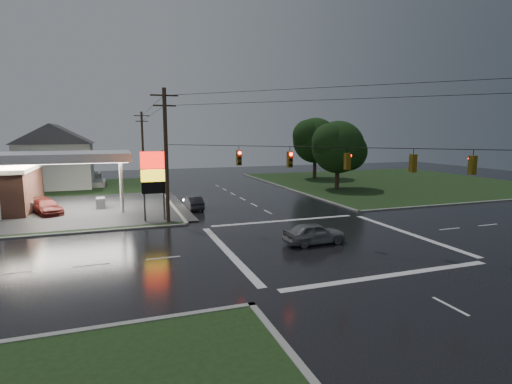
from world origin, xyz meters
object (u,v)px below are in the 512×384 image
object	(u,v)px
tree_ne_far	(316,141)
car_crossing	(314,233)
utility_pole_n	(143,146)
house_far	(59,152)
house_near	(56,155)
car_north	(194,203)
utility_pole_nw	(166,154)
car_pump	(46,207)
tree_ne_near	(339,147)
pylon_sign	(153,174)

from	to	relation	value
tree_ne_far	car_crossing	xyz separation A→B (m)	(-18.11, -34.18, -5.45)
utility_pole_n	tree_ne_far	bearing A→B (deg)	-8.55
house_far	house_near	bearing A→B (deg)	-85.24
house_far	tree_ne_far	bearing A→B (deg)	-19.71
car_north	utility_pole_nw	bearing A→B (deg)	58.60
tree_ne_far	house_near	bearing A→B (deg)	176.99
utility_pole_n	car_pump	xyz separation A→B (m)	(-10.17, -21.25, -4.77)
utility_pole_nw	car_pump	world-z (taller)	utility_pole_nw
tree_ne_near	car_pump	distance (m)	34.56
house_far	utility_pole_n	bearing A→B (deg)	-38.77
utility_pole_n	car_north	bearing A→B (deg)	-82.31
house_near	car_pump	world-z (taller)	house_near
tree_ne_near	car_north	size ratio (longest dim) A/B	2.32
house_near	tree_ne_near	size ratio (longest dim) A/B	1.23
tree_ne_near	car_pump	bearing A→B (deg)	-171.18
tree_ne_near	car_crossing	bearing A→B (deg)	-124.24
pylon_sign	house_far	size ratio (longest dim) A/B	0.54
utility_pole_nw	utility_pole_n	xyz separation A→B (m)	(0.00, 28.50, -0.25)
pylon_sign	car_crossing	size ratio (longest dim) A/B	1.40
utility_pole_n	tree_ne_near	world-z (taller)	utility_pole_n
utility_pole_nw	house_far	distance (m)	40.48
house_far	car_pump	distance (m)	31.56
utility_pole_nw	house_near	bearing A→B (deg)	113.37
house_near	car_crossing	world-z (taller)	house_near
utility_pole_nw	house_far	xyz separation A→B (m)	(-12.45, 38.50, -1.32)
house_near	utility_pole_n	bearing A→B (deg)	9.91
pylon_sign	car_crossing	world-z (taller)	pylon_sign
utility_pole_nw	car_north	world-z (taller)	utility_pole_nw
house_near	pylon_sign	bearing A→B (deg)	-67.72
house_near	car_crossing	xyz separation A→B (m)	(19.99, -36.19, -3.68)
pylon_sign	utility_pole_n	bearing A→B (deg)	87.92
utility_pole_n	tree_ne_near	xyz separation A→B (m)	(23.64, -16.01, 0.09)
pylon_sign	utility_pole_nw	xyz separation A→B (m)	(1.00, -1.00, 1.71)
pylon_sign	car_crossing	distance (m)	14.70
utility_pole_nw	tree_ne_near	xyz separation A→B (m)	(23.64, 12.49, -0.16)
car_north	utility_pole_n	bearing A→B (deg)	-82.83
house_near	tree_ne_far	world-z (taller)	tree_ne_far
utility_pole_nw	tree_ne_near	distance (m)	26.74
tree_ne_far	car_north	bearing A→B (deg)	-140.70
car_crossing	car_north	bearing A→B (deg)	17.89
tree_ne_near	house_far	bearing A→B (deg)	144.23
car_north	car_crossing	distance (m)	15.89
utility_pole_nw	car_pump	bearing A→B (deg)	144.53
utility_pole_n	car_pump	bearing A→B (deg)	-115.57
house_near	car_north	world-z (taller)	house_near
car_crossing	car_pump	distance (m)	25.24
house_far	tree_ne_far	world-z (taller)	tree_ne_far
utility_pole_nw	house_far	bearing A→B (deg)	107.92
tree_ne_far	car_north	distance (m)	30.88
house_near	house_far	distance (m)	12.04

